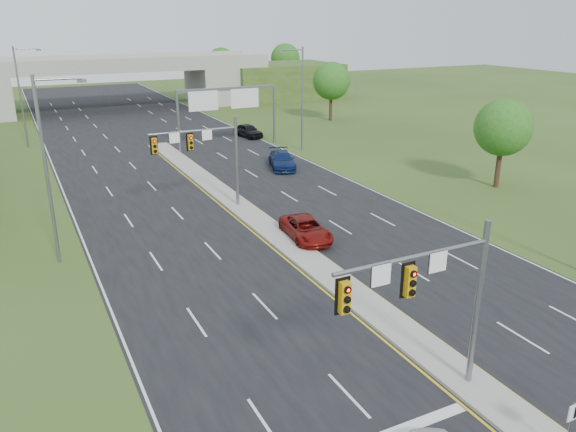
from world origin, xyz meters
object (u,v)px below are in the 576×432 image
at_px(keep_right_sign, 572,421).
at_px(car_far_c, 248,131).
at_px(sign_gantry, 226,101).
at_px(signal_mast_far, 208,150).
at_px(signal_mast_near, 435,291).
at_px(overpass, 109,86).
at_px(car_far_b, 282,160).
at_px(car_far_a, 306,229).

relative_size(keep_right_sign, car_far_c, 0.47).
bearing_deg(car_far_c, sign_gantry, -143.65).
distance_m(keep_right_sign, car_far_c, 54.99).
bearing_deg(signal_mast_far, signal_mast_near, -90.00).
relative_size(signal_mast_near, overpass, 0.09).
distance_m(signal_mast_near, car_far_b, 35.88).
height_order(signal_mast_far, car_far_b, signal_mast_far).
xyz_separation_m(signal_mast_near, keep_right_sign, (2.26, -4.45, -3.21)).
bearing_deg(car_far_c, signal_mast_far, -127.86).
bearing_deg(keep_right_sign, sign_gantry, 82.30).
relative_size(signal_mast_near, sign_gantry, 0.60).
height_order(signal_mast_near, car_far_a, signal_mast_near).
bearing_deg(keep_right_sign, car_far_c, 78.46).
xyz_separation_m(overpass, car_far_c, (11.00, -30.66, -2.74)).
height_order(signal_mast_near, car_far_b, signal_mast_near).
bearing_deg(signal_mast_near, signal_mast_far, 90.00).
bearing_deg(car_far_a, car_far_b, 75.17).
bearing_deg(signal_mast_near, sign_gantry, 78.75).
bearing_deg(car_far_a, car_far_c, 79.96).
bearing_deg(car_far_b, signal_mast_near, -89.57).
bearing_deg(car_far_c, signal_mast_near, -114.38).
relative_size(car_far_a, car_far_b, 0.94).
bearing_deg(sign_gantry, car_far_b, -82.21).
xyz_separation_m(signal_mast_far, keep_right_sign, (2.26, -29.45, -3.21)).
relative_size(sign_gantry, car_far_b, 2.15).
relative_size(signal_mast_far, car_far_a, 1.38).
xyz_separation_m(signal_mast_near, car_far_a, (3.76, 16.70, -4.00)).
bearing_deg(signal_mast_far, car_far_b, 41.09).
distance_m(signal_mast_near, keep_right_sign, 5.94).
height_order(keep_right_sign, car_far_c, keep_right_sign).
xyz_separation_m(sign_gantry, car_far_c, (4.32, 4.42, -4.43)).
height_order(signal_mast_near, keep_right_sign, signal_mast_near).
bearing_deg(signal_mast_far, overpass, 87.65).
bearing_deg(overpass, car_far_b, -79.92).
relative_size(signal_mast_far, car_far_c, 1.51).
xyz_separation_m(car_far_a, car_far_c, (9.50, 32.71, 0.09)).
bearing_deg(car_far_c, car_far_a, -115.54).
xyz_separation_m(signal_mast_far, sign_gantry, (8.95, 19.99, 0.51)).
bearing_deg(sign_gantry, car_far_c, 45.70).
bearing_deg(overpass, signal_mast_near, -91.62).
relative_size(sign_gantry, car_far_a, 2.29).
height_order(car_far_a, car_far_c, car_far_c).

